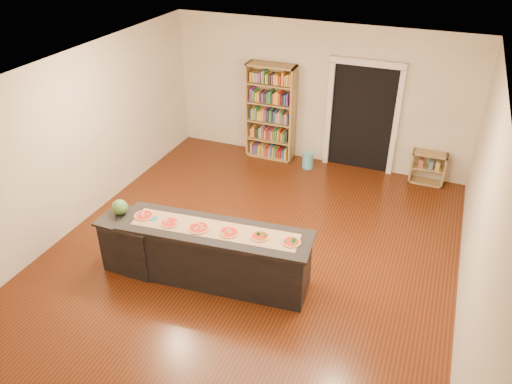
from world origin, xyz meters
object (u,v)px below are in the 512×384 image
at_px(waste_bin, 308,160).
at_px(kitchen_island, 216,255).
at_px(side_counter, 133,243).
at_px(watermelon, 120,207).
at_px(low_shelf, 428,168).
at_px(bookshelf, 271,112).

bearing_deg(waste_bin, kitchen_island, -93.17).
bearing_deg(kitchen_island, side_counter, -178.28).
height_order(kitchen_island, watermelon, watermelon).
relative_size(waste_bin, watermelon, 1.44).
distance_m(low_shelf, waste_bin, 2.31).
distance_m(kitchen_island, low_shelf, 4.76).
distance_m(kitchen_island, side_counter, 1.26).
bearing_deg(watermelon, bookshelf, 79.47).
xyz_separation_m(bookshelf, watermelon, (-0.76, -4.11, -0.04)).
bearing_deg(low_shelf, watermelon, -133.55).
bearing_deg(bookshelf, kitchen_island, -80.34).
height_order(side_counter, bookshelf, bookshelf).
bearing_deg(kitchen_island, bookshelf, 94.05).
distance_m(low_shelf, watermelon, 5.76).
relative_size(side_counter, low_shelf, 1.33).
bearing_deg(low_shelf, side_counter, -131.68).
bearing_deg(bookshelf, low_shelf, 0.70).
relative_size(side_counter, waste_bin, 2.60).
bearing_deg(waste_bin, side_counter, -110.27).
bearing_deg(watermelon, low_shelf, 46.45).
xyz_separation_m(side_counter, low_shelf, (3.75, 4.21, -0.10)).
bearing_deg(side_counter, bookshelf, 83.02).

